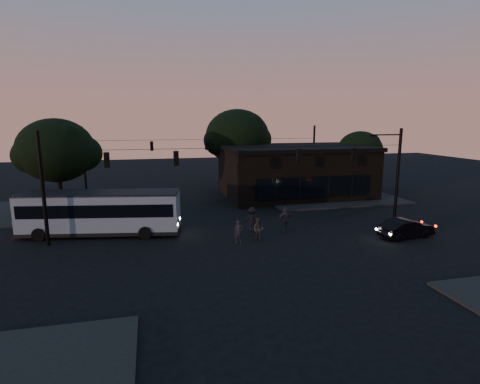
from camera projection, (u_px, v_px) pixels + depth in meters
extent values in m
plane|color=black|center=(255.00, 250.00, 23.83)|extent=(120.00, 120.00, 0.00)
cube|color=black|center=(327.00, 197.00, 39.94)|extent=(14.00, 10.00, 0.15)
cube|color=black|center=(65.00, 210.00, 33.96)|extent=(14.00, 10.00, 0.15)
cube|color=black|center=(294.00, 173.00, 40.70)|extent=(15.00, 10.00, 5.00)
cube|color=black|center=(295.00, 148.00, 40.19)|extent=(15.40, 10.40, 0.40)
cube|color=black|center=(314.00, 187.00, 35.95)|extent=(11.50, 0.18, 2.00)
cylinder|color=black|center=(237.00, 171.00, 45.37)|extent=(0.44, 0.44, 4.00)
ellipsoid|color=black|center=(237.00, 136.00, 44.58)|extent=(7.60, 7.60, 6.46)
cylinder|color=black|center=(358.00, 176.00, 44.87)|extent=(0.44, 0.44, 3.00)
ellipsoid|color=black|center=(360.00, 150.00, 44.27)|extent=(5.20, 5.20, 4.42)
cylinder|color=black|center=(60.00, 194.00, 32.68)|extent=(0.44, 0.44, 3.60)
ellipsoid|color=black|center=(56.00, 150.00, 31.96)|extent=(6.40, 6.40, 5.44)
cylinder|color=black|center=(43.00, 190.00, 23.95)|extent=(0.24, 0.24, 7.50)
cylinder|color=black|center=(398.00, 176.00, 29.93)|extent=(0.24, 0.24, 7.50)
cylinder|color=black|center=(240.00, 148.00, 26.48)|extent=(26.00, 0.03, 0.03)
cube|color=black|center=(107.00, 160.00, 24.53)|extent=(0.34, 0.30, 1.00)
cube|color=black|center=(176.00, 158.00, 25.56)|extent=(0.34, 0.30, 1.00)
cube|color=black|center=(240.00, 157.00, 26.60)|extent=(0.34, 0.30, 1.00)
cube|color=black|center=(299.00, 155.00, 27.63)|extent=(0.34, 0.30, 1.00)
cube|color=black|center=(354.00, 154.00, 28.67)|extent=(0.34, 0.30, 1.00)
cylinder|color=black|center=(84.00, 162.00, 39.22)|extent=(0.24, 0.24, 7.50)
cylinder|color=black|center=(313.00, 157.00, 45.20)|extent=(0.24, 0.24, 7.50)
cylinder|color=black|center=(207.00, 139.00, 41.79)|extent=(26.00, 0.03, 0.03)
cube|color=black|center=(152.00, 146.00, 40.53)|extent=(0.34, 0.30, 1.00)
cube|color=black|center=(207.00, 145.00, 41.91)|extent=(0.34, 0.30, 1.00)
cube|color=black|center=(258.00, 144.00, 43.29)|extent=(0.34, 0.30, 1.00)
cube|color=gray|center=(101.00, 211.00, 26.65)|extent=(11.29, 4.42, 2.60)
cube|color=black|center=(100.00, 208.00, 26.60)|extent=(10.86, 4.38, 0.90)
cube|color=black|center=(99.00, 193.00, 26.40)|extent=(11.29, 4.42, 0.15)
cube|color=black|center=(102.00, 230.00, 26.91)|extent=(11.39, 4.50, 0.25)
cylinder|color=black|center=(39.00, 235.00, 25.45)|extent=(0.93, 0.41, 0.90)
cylinder|color=black|center=(54.00, 225.00, 27.90)|extent=(0.93, 0.41, 0.90)
cylinder|color=black|center=(145.00, 233.00, 25.85)|extent=(0.93, 0.41, 0.90)
cylinder|color=black|center=(151.00, 223.00, 28.31)|extent=(0.93, 0.41, 0.90)
imported|color=black|center=(406.00, 228.00, 26.22)|extent=(4.23, 2.01, 1.34)
imported|color=black|center=(239.00, 232.00, 24.88)|extent=(0.63, 0.46, 1.60)
imported|color=#2F2E2A|center=(259.00, 229.00, 25.48)|extent=(0.98, 0.97, 1.60)
imported|color=#332F3A|center=(285.00, 220.00, 27.31)|extent=(1.12, 0.49, 1.90)
imported|color=black|center=(252.00, 219.00, 27.53)|extent=(1.34, 0.99, 1.85)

